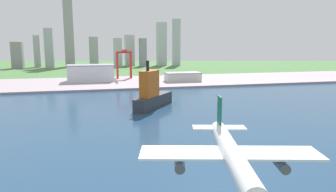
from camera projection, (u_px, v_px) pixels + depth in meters
The scene contains 9 objects.
ground_plane at pixel (131, 113), 244.80m from camera, with size 2400.00×2400.00×0.00m, color #47743D.
water_bay at pixel (144, 134), 187.42m from camera, with size 840.00×360.00×0.15m, color navy.
industrial_pier at pixel (112, 83), 426.28m from camera, with size 840.00×140.00×2.50m, color #A3959D.
airplane_landing at pixel (232, 155), 67.09m from camera, with size 40.71×45.38×13.49m.
container_barge at pixel (152, 94), 261.13m from camera, with size 41.64×49.86×39.92m.
port_crane_red at pixel (124, 58), 464.75m from camera, with size 22.35×37.91×42.76m.
warehouse_main at pixel (91, 73), 430.50m from camera, with size 62.44×34.60×22.75m.
warehouse_annex at pixel (183, 77), 430.27m from camera, with size 47.98×24.11×12.23m.
distant_skyline at pixel (103, 46), 745.40m from camera, with size 385.33×62.02×159.98m.
Camera 1 is at (-30.57, 60.83, 53.06)m, focal length 33.49 mm.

